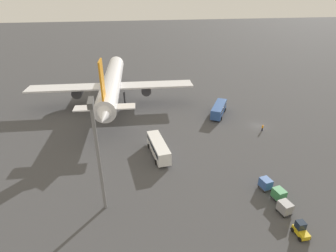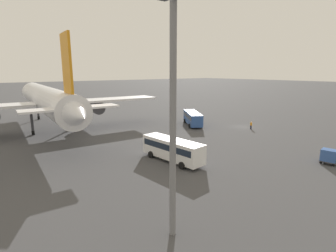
{
  "view_description": "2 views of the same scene",
  "coord_description": "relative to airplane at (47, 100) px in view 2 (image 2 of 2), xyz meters",
  "views": [
    {
      "loc": [
        -54.53,
        34.34,
        30.47
      ],
      "look_at": [
        -4.95,
        24.61,
        4.83
      ],
      "focal_mm": 28.0,
      "sensor_mm": 36.0,
      "label": 1
    },
    {
      "loc": [
        -36.33,
        49.77,
        12.71
      ],
      "look_at": [
        2.78,
        19.45,
        2.26
      ],
      "focal_mm": 28.0,
      "sensor_mm": 36.0,
      "label": 2
    }
  ],
  "objects": [
    {
      "name": "light_pole",
      "position": [
        -44.38,
        1.83,
        4.43
      ],
      "size": [
        2.8,
        0.7,
        18.32
      ],
      "color": "slate",
      "rests_on": "ground"
    },
    {
      "name": "shuttle_bus_near",
      "position": [
        -14.04,
        -28.69,
        -4.9
      ],
      "size": [
        10.07,
        7.55,
        3.07
      ],
      "rotation": [
        0.0,
        0.0,
        -0.55
      ],
      "color": "#2D5199",
      "rests_on": "ground"
    },
    {
      "name": "airplane",
      "position": [
        0.0,
        0.0,
        0.0
      ],
      "size": [
        55.46,
        47.92,
        17.95
      ],
      "rotation": [
        0.0,
        0.0,
        -0.08
      ],
      "color": "silver",
      "rests_on": "ground"
    },
    {
      "name": "worker_person",
      "position": [
        -25.28,
        -35.85,
        -5.88
      ],
      "size": [
        0.38,
        0.38,
        1.74
      ],
      "color": "#1E1E2D",
      "rests_on": "ground"
    },
    {
      "name": "cargo_cart_blue",
      "position": [
        -45.2,
        -25.34,
        -5.55
      ],
      "size": [
        2.25,
        1.99,
        2.06
      ],
      "rotation": [
        0.0,
        0.0,
        0.17
      ],
      "color": "#38383D",
      "rests_on": "ground"
    },
    {
      "name": "ground_plane",
      "position": [
        -22.55,
        -36.24,
        -6.75
      ],
      "size": [
        600.0,
        600.0,
        0.0
      ],
      "primitive_type": "plane",
      "color": "#424244"
    },
    {
      "name": "shuttle_bus_far",
      "position": [
        -30.94,
        -8.91,
        -4.84
      ],
      "size": [
        10.48,
        3.71,
        3.19
      ],
      "rotation": [
        0.0,
        0.0,
        0.1
      ],
      "color": "white",
      "rests_on": "ground"
    }
  ]
}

